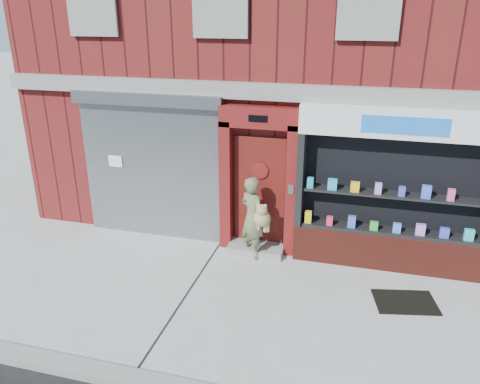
% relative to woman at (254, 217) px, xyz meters
% --- Properties ---
extents(ground, '(80.00, 80.00, 0.00)m').
position_rel_woman_xyz_m(ground, '(0.77, -1.54, -0.83)').
color(ground, '#9E9E99').
rests_on(ground, ground).
extents(building, '(12.00, 8.16, 8.00)m').
position_rel_woman_xyz_m(building, '(0.77, 4.46, 3.17)').
color(building, maroon).
rests_on(building, ground).
extents(shutter_bay, '(3.10, 0.30, 3.04)m').
position_rel_woman_xyz_m(shutter_bay, '(-2.24, 0.39, 0.89)').
color(shutter_bay, gray).
rests_on(shutter_bay, ground).
extents(red_door_bay, '(1.52, 0.58, 2.90)m').
position_rel_woman_xyz_m(red_door_bay, '(0.02, 0.32, 0.63)').
color(red_door_bay, '#580F0F').
rests_on(red_door_bay, ground).
extents(pharmacy_bay, '(3.50, 0.41, 3.00)m').
position_rel_woman_xyz_m(pharmacy_bay, '(2.51, 0.28, 0.54)').
color(pharmacy_bay, maroon).
rests_on(pharmacy_bay, ground).
extents(woman, '(0.73, 0.67, 1.64)m').
position_rel_woman_xyz_m(woman, '(0.00, 0.00, 0.00)').
color(woman, '#626643').
rests_on(woman, ground).
extents(doormat, '(1.11, 0.88, 0.02)m').
position_rel_woman_xyz_m(doormat, '(2.80, -0.89, -0.82)').
color(doormat, black).
rests_on(doormat, ground).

